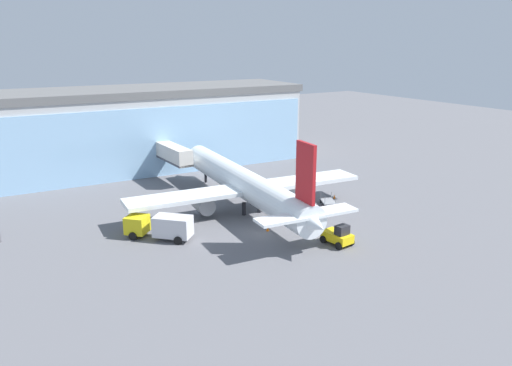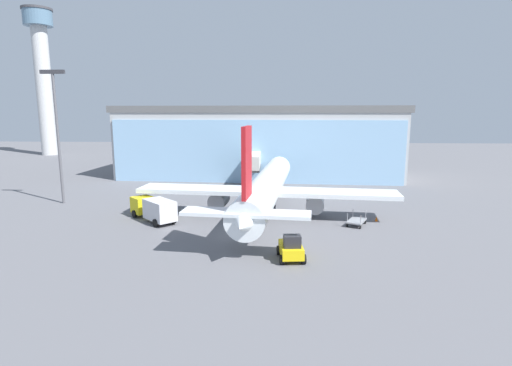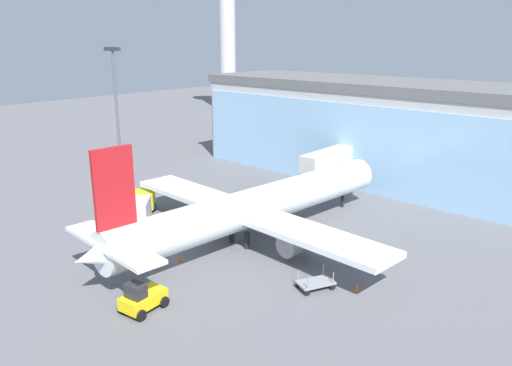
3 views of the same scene
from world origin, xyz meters
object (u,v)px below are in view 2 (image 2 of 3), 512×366
object	(u,v)px
control_tower	(42,70)
baggage_cart	(356,221)
jet_bridge	(254,160)
catering_truck	(154,208)
safety_cone_wingtip	(376,219)
pushback_tug	(291,249)
safety_cone_nose	(248,231)
apron_light_mast	(57,125)
airplane	(267,187)

from	to	relation	value
control_tower	baggage_cart	world-z (taller)	control_tower
jet_bridge	control_tower	distance (m)	77.98
catering_truck	safety_cone_wingtip	size ratio (longest dim) A/B	12.26
pushback_tug	safety_cone_nose	xyz separation A→B (m)	(-4.16, 7.18, -0.70)
pushback_tug	safety_cone_nose	bearing A→B (deg)	24.17
apron_light_mast	control_tower	bearing A→B (deg)	121.25
control_tower	airplane	size ratio (longest dim) A/B	1.09
baggage_cart	safety_cone_nose	size ratio (longest dim) A/B	5.85
control_tower	safety_cone_nose	bearing A→B (deg)	-49.06
safety_cone_nose	apron_light_mast	bearing A→B (deg)	154.69
catering_truck	baggage_cart	distance (m)	22.82
catering_truck	airplane	bearing A→B (deg)	-118.24
pushback_tug	safety_cone_wingtip	world-z (taller)	pushback_tug
baggage_cart	airplane	bearing A→B (deg)	-88.00
catering_truck	baggage_cart	xyz separation A→B (m)	(22.79, -0.65, -0.97)
apron_light_mast	catering_truck	world-z (taller)	apron_light_mast
apron_light_mast	baggage_cart	size ratio (longest dim) A/B	5.49
catering_truck	safety_cone_wingtip	distance (m)	25.46
jet_bridge	pushback_tug	bearing A→B (deg)	-172.36
safety_cone_wingtip	baggage_cart	bearing A→B (deg)	-145.37
pushback_tug	airplane	bearing A→B (deg)	3.34
safety_cone_wingtip	catering_truck	bearing A→B (deg)	-177.39
catering_truck	safety_cone_nose	distance (m)	11.88
jet_bridge	baggage_cart	xyz separation A→B (m)	(12.63, -23.75, -3.72)
control_tower	catering_truck	xyz separation A→B (m)	(51.05, -67.43, -21.99)
baggage_cart	pushback_tug	size ratio (longest dim) A/B	0.95
catering_truck	safety_cone_wingtip	xyz separation A→B (m)	(25.41, 1.16, -1.19)
pushback_tug	safety_cone_wingtip	distance (m)	16.15
jet_bridge	pushback_tug	distance (m)	34.98
safety_cone_nose	jet_bridge	bearing A→B (deg)	91.90
control_tower	apron_light_mast	world-z (taller)	control_tower
safety_cone_nose	airplane	bearing A→B (deg)	77.87
baggage_cart	pushback_tug	distance (m)	13.11
airplane	catering_truck	bearing A→B (deg)	111.78
safety_cone_wingtip	pushback_tug	bearing A→B (deg)	-129.14
airplane	pushback_tug	xyz separation A→B (m)	(2.46, -15.10, -2.34)
jet_bridge	catering_truck	xyz separation A→B (m)	(-10.16, -23.10, -2.76)
jet_bridge	safety_cone_nose	bearing A→B (deg)	-178.83
airplane	safety_cone_nose	distance (m)	8.65
apron_light_mast	safety_cone_wingtip	xyz separation A→B (m)	(40.52, -7.05, -10.28)
airplane	jet_bridge	bearing A→B (deg)	13.10
control_tower	jet_bridge	bearing A→B (deg)	-35.92
control_tower	safety_cone_wingtip	distance (m)	103.80
catering_truck	pushback_tug	xyz separation A→B (m)	(15.22, -11.35, -0.49)
airplane	catering_truck	world-z (taller)	airplane
jet_bridge	control_tower	bearing A→B (deg)	53.36
safety_cone_wingtip	safety_cone_nose	bearing A→B (deg)	-159.62
baggage_cart	jet_bridge	bearing A→B (deg)	-126.33
jet_bridge	baggage_cart	size ratio (longest dim) A/B	4.38
jet_bridge	baggage_cart	world-z (taller)	jet_bridge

